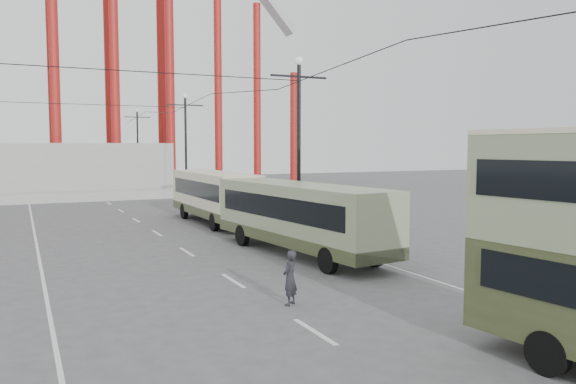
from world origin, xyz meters
TOP-DOWN VIEW (x-y plane):
  - ground at (0.00, 0.00)m, footprint 160.00×160.00m
  - road_markings at (-0.86, 19.70)m, footprint 12.52×120.00m
  - lamp_post_mid at (5.60, 18.00)m, footprint 3.20×0.44m
  - lamp_post_far at (5.60, 40.00)m, footprint 3.20×0.44m
  - lamp_post_distant at (5.60, 62.00)m, footprint 3.20×0.44m
  - fairground_shed at (-6.00, 47.00)m, footprint 22.00×10.00m
  - single_decker_green at (3.28, 13.32)m, footprint 3.65×11.09m
  - single_decker_cream at (3.15, 24.65)m, footprint 2.66×10.04m
  - pedestrian at (-0.51, 6.44)m, footprint 0.71×0.68m

SIDE VIEW (x-z plane):
  - ground at x=0.00m, z-range 0.00..0.00m
  - road_markings at x=-0.86m, z-range 0.00..0.01m
  - pedestrian at x=-0.51m, z-range 0.00..1.64m
  - single_decker_green at x=3.28m, z-range 0.20..3.27m
  - single_decker_cream at x=3.15m, z-range 0.20..3.31m
  - fairground_shed at x=-6.00m, z-range 0.00..5.00m
  - lamp_post_mid at x=5.60m, z-range 0.02..9.34m
  - lamp_post_far at x=5.60m, z-range 0.02..9.34m
  - lamp_post_distant at x=5.60m, z-range 0.02..9.34m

